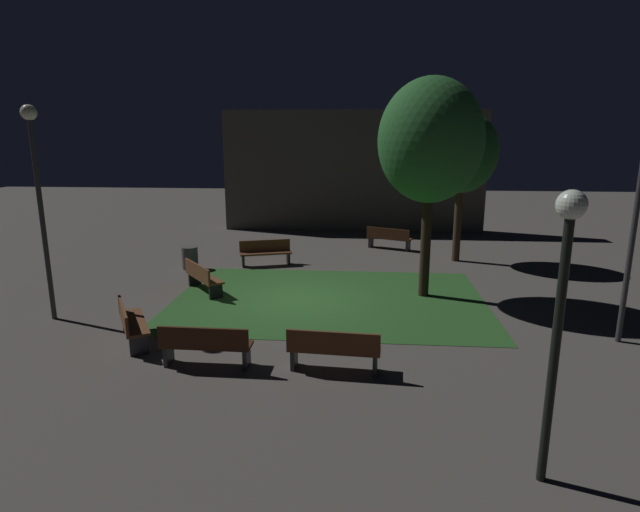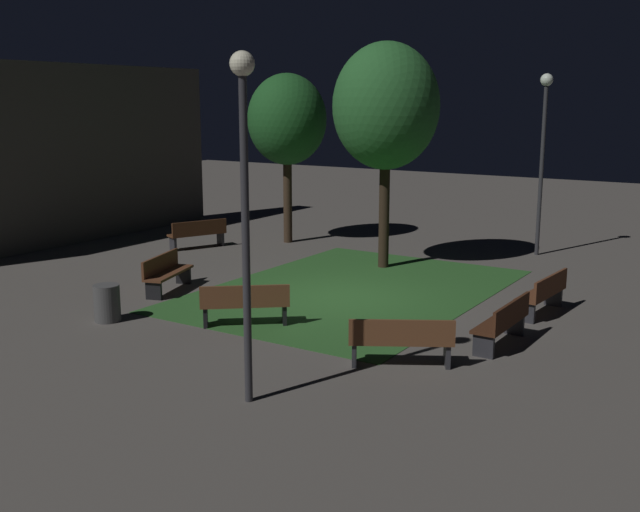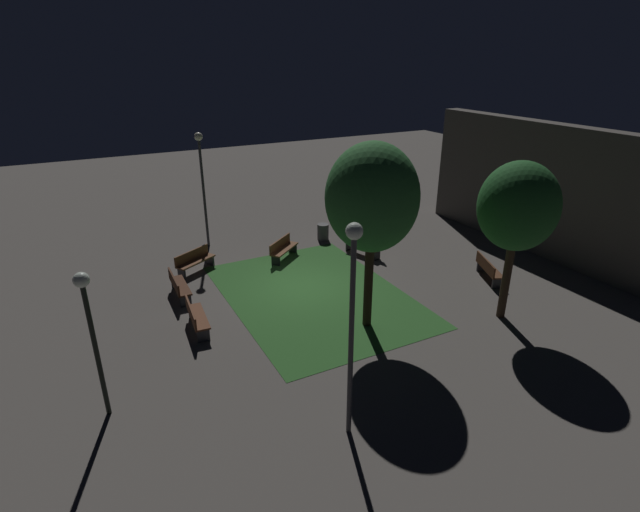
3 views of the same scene
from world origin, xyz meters
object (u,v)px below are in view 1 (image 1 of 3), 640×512
bench_by_lamp (389,238)px  lamp_post_path_center (562,287)px  bench_front_right (205,344)px  bench_corner (130,321)px  bench_back_row (202,277)px  lamp_post_near_wall (37,180)px  tree_lawn_side (431,142)px  bench_near_trees (334,349)px  tree_near_wall (462,153)px  trash_bin (190,258)px  lamp_post_plaza_west (640,184)px  bench_path_side (265,252)px

bench_by_lamp → lamp_post_path_center: 14.39m
bench_front_right → bench_corner: size_ratio=1.01×
bench_back_row → lamp_post_near_wall: 4.92m
bench_front_right → lamp_post_path_center: bearing=-28.4°
bench_back_row → tree_lawn_side: tree_lawn_side is taller
bench_near_trees → bench_by_lamp: size_ratio=0.99×
bench_by_lamp → lamp_post_path_center: bearing=-84.4°
bench_corner → tree_near_wall: size_ratio=0.34×
tree_lawn_side → trash_bin: size_ratio=7.81×
bench_near_trees → lamp_post_plaza_west: (6.26, 2.04, 3.02)m
bench_corner → bench_near_trees: bearing=-13.6°
tree_near_wall → bench_front_right: bearing=-124.4°
tree_lawn_side → trash_bin: tree_lawn_side is taller
bench_near_trees → lamp_post_path_center: size_ratio=0.47×
bench_path_side → lamp_post_plaza_west: 11.45m
tree_lawn_side → trash_bin: 8.95m
lamp_post_near_wall → bench_back_row: bearing=39.0°
bench_corner → bench_back_row: bearing=83.2°
bench_by_lamp → lamp_post_near_wall: bearing=-134.8°
bench_path_side → bench_corner: 7.31m
bench_near_trees → bench_by_lamp: same height
bench_near_trees → tree_near_wall: tree_near_wall is taller
bench_corner → lamp_post_plaza_west: bearing=4.9°
bench_path_side → lamp_post_plaza_west: bearing=-34.1°
tree_near_wall → lamp_post_near_wall: tree_near_wall is taller
bench_corner → tree_near_wall: 12.39m
lamp_post_path_center → lamp_post_plaza_west: bearing=56.6°
bench_front_right → lamp_post_near_wall: size_ratio=0.35×
bench_front_right → tree_lawn_side: (4.82, 5.09, 3.85)m
lamp_post_path_center → bench_near_trees: bearing=134.8°
tree_near_wall → trash_bin: bearing=-168.2°
bench_near_trees → tree_near_wall: 10.78m
bench_by_lamp → bench_back_row: (-5.70, -6.33, 0.00)m
lamp_post_path_center → lamp_post_plaza_west: 6.06m
lamp_post_near_wall → bench_path_side: bearing=53.8°
bench_back_row → bench_front_right: bearing=-71.8°
bench_front_right → trash_bin: (-2.85, 7.49, -0.10)m
bench_near_trees → lamp_post_near_wall: 8.12m
bench_front_right → bench_corner: same height
bench_corner → lamp_post_plaza_west: 11.28m
bench_corner → lamp_post_path_center: lamp_post_path_center is taller
tree_near_wall → tree_lawn_side: bearing=-110.8°
bench_near_trees → bench_path_side: (-2.89, 8.22, 0.00)m
bench_path_side → lamp_post_plaza_west: size_ratio=0.35×
trash_bin → tree_near_wall: bearing=11.8°
bench_by_lamp → bench_path_side: same height
bench_front_right → lamp_post_near_wall: 6.01m
bench_near_trees → lamp_post_path_center: bearing=-45.2°
lamp_post_path_center → bench_corner: bearing=151.6°
bench_by_lamp → tree_lawn_side: (0.71, -6.10, 3.85)m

